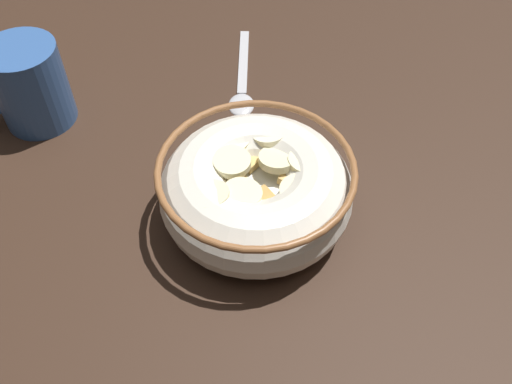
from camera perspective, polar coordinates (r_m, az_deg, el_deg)
The scene contains 4 objects.
ground_plane at distance 50.34cm, azimuth -0.00°, elevation -2.93°, with size 102.32×102.32×2.00cm, color #332116.
cereal_bowl at distance 46.92cm, azimuth -0.00°, elevation 0.31°, with size 16.31×16.31×6.30cm.
spoon at distance 61.24cm, azimuth -1.43°, elevation 10.57°, with size 6.08×14.74×0.80cm.
coffee_mug at distance 59.51cm, azimuth -22.02°, elevation 9.97°, with size 9.75×7.00×8.38cm.
Camera 1 is at (8.38, 29.24, 39.11)cm, focal length 39.55 mm.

